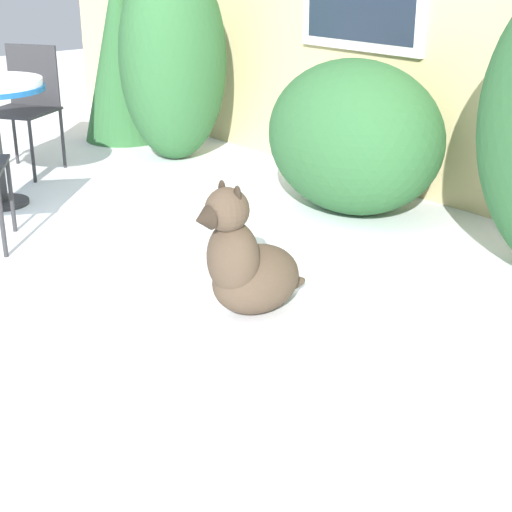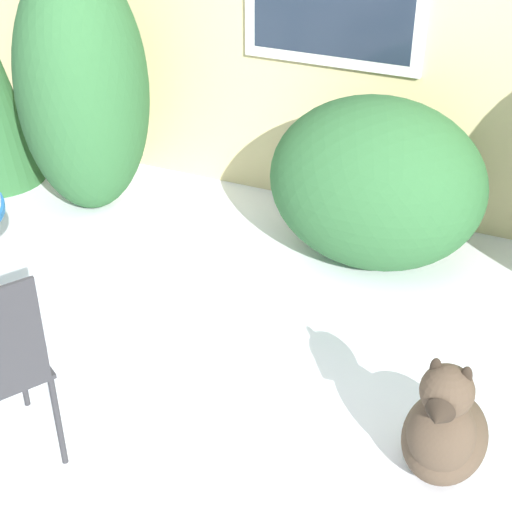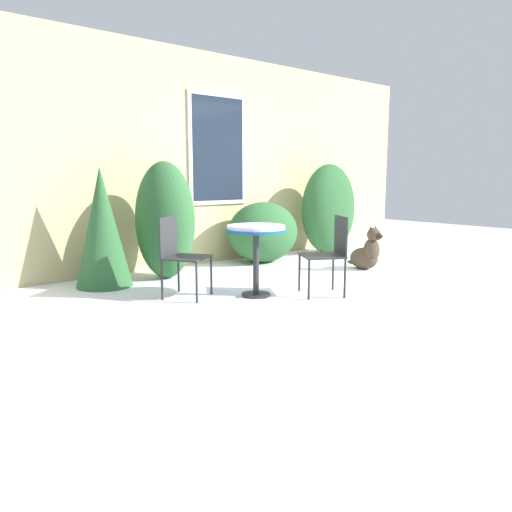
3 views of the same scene
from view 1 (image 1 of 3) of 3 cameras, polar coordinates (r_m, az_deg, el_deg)
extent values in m
plane|color=white|center=(4.00, -11.84, -0.82)|extent=(16.00, 16.00, 0.00)
ellipsoid|color=#2D6033|center=(5.86, -6.05, 14.06)|extent=(0.72, 0.80, 1.47)
ellipsoid|color=#2D6033|center=(4.68, 7.15, 8.57)|extent=(1.14, 0.90, 0.90)
cone|color=#2D6033|center=(6.57, -9.83, 14.36)|extent=(0.65, 0.65, 1.40)
cylinder|color=#2D2D30|center=(5.12, -17.90, 3.73)|extent=(0.31, 0.31, 0.03)
cube|color=#2D2D30|center=(5.72, -16.82, 10.02)|extent=(0.59, 0.59, 0.02)
cube|color=#2D2D30|center=(5.86, -15.92, 12.54)|extent=(0.34, 0.23, 0.42)
cylinder|color=#2D2D30|center=(5.50, -15.96, 7.30)|extent=(0.02, 0.02, 0.42)
cylinder|color=#2D2D30|center=(6.03, -17.14, 8.40)|extent=(0.02, 0.02, 0.42)
cylinder|color=#2D2D30|center=(5.82, -13.88, 8.27)|extent=(0.02, 0.02, 0.42)
cylinder|color=#2D2D30|center=(4.55, -17.38, 4.24)|extent=(0.02, 0.02, 0.42)
cylinder|color=#2D2D30|center=(4.18, -18.02, 2.65)|extent=(0.02, 0.02, 0.42)
ellipsoid|color=#4C3D2D|center=(3.40, 0.00, -1.67)|extent=(0.32, 0.42, 0.30)
ellipsoid|color=#4C3D2D|center=(3.28, -1.68, -0.17)|extent=(0.24, 0.22, 0.33)
sphere|color=#4C3D2D|center=(3.19, -2.12, 3.38)|extent=(0.19, 0.19, 0.19)
cone|color=#2D241B|center=(3.13, -3.92, 2.68)|extent=(0.10, 0.07, 0.10)
ellipsoid|color=#2D241B|center=(3.22, -2.49, 4.83)|extent=(0.04, 0.03, 0.08)
ellipsoid|color=#2D241B|center=(3.14, -1.36, 4.42)|extent=(0.04, 0.03, 0.08)
ellipsoid|color=#4C3D2D|center=(3.55, 2.42, -2.10)|extent=(0.06, 0.19, 0.06)
camera|label=2|loc=(2.30, -54.32, 33.49)|focal=55.00mm
camera|label=3|loc=(8.30, -57.19, 10.63)|focal=35.00mm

